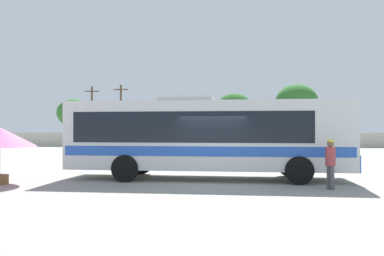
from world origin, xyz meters
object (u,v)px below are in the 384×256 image
roadside_tree_left (74,113)px  attendant_by_bus_door (330,161)px  parked_car_third_maroon (213,141)px  parked_car_rightmost_white (272,142)px  parked_car_second_black (148,141)px  vendor_umbrella_near_gate_pink (0,138)px  utility_pole_far (121,114)px  parked_car_leftmost_white (95,141)px  roadside_tree_midleft (178,115)px  coach_bus_silver_blue (204,135)px  utility_pole_near (92,115)px  roadside_tree_right (297,102)px  roadside_tree_midright (234,110)px

roadside_tree_left → attendant_by_bus_door: bearing=-55.8°
parked_car_third_maroon → parked_car_rightmost_white: size_ratio=0.89×
parked_car_rightmost_white → roadside_tree_left: (-24.42, 8.78, 3.41)m
attendant_by_bus_door → parked_car_second_black: 27.51m
parked_car_second_black → roadside_tree_left: roadside_tree_left is taller
vendor_umbrella_near_gate_pink → utility_pole_far: (-4.63, 32.52, 2.29)m
parked_car_leftmost_white → roadside_tree_midleft: bearing=46.0°
coach_bus_silver_blue → roadside_tree_left: (-18.67, 31.65, 2.39)m
parked_car_rightmost_white → roadside_tree_left: roadside_tree_left is taller
vendor_umbrella_near_gate_pink → utility_pole_near: 33.75m
coach_bus_silver_blue → attendant_by_bus_door: coach_bus_silver_blue is taller
vendor_umbrella_near_gate_pink → attendant_by_bus_door: bearing=-0.7°
parked_car_leftmost_white → parked_car_third_maroon: size_ratio=1.06×
attendant_by_bus_door → utility_pole_near: utility_pole_near is taller
parked_car_second_black → roadside_tree_right: roadside_tree_right is taller
roadside_tree_midleft → parked_car_rightmost_white: bearing=-40.1°
utility_pole_near → roadside_tree_midright: (18.04, 2.02, 0.60)m
coach_bus_silver_blue → roadside_tree_midright: size_ratio=1.70×
roadside_tree_left → roadside_tree_right: bearing=-3.9°
parked_car_leftmost_white → parked_car_rightmost_white: 18.72m
utility_pole_far → roadside_tree_midleft: size_ratio=1.44×
coach_bus_silver_blue → parked_car_leftmost_white: bearing=118.7°
attendant_by_bus_door → parked_car_rightmost_white: bearing=86.9°
parked_car_second_black → parked_car_rightmost_white: parked_car_second_black is taller
roadside_tree_left → utility_pole_near: bearing=-22.8°
roadside_tree_right → utility_pole_near: bearing=178.4°
parked_car_second_black → parked_car_third_maroon: (6.72, 0.01, -0.00)m
attendant_by_bus_door → roadside_tree_midleft: bearing=105.3°
coach_bus_silver_blue → utility_pole_far: (-12.02, 30.35, 2.20)m
coach_bus_silver_blue → roadside_tree_right: roadside_tree_right is taller
vendor_umbrella_near_gate_pink → parked_car_second_black: size_ratio=0.58×
utility_pole_far → coach_bus_silver_blue: bearing=-68.4°
parked_car_second_black → utility_pole_far: size_ratio=0.59×
parked_car_second_black → parked_car_third_maroon: parked_car_third_maroon is taller
coach_bus_silver_blue → parked_car_rightmost_white: (5.74, 22.87, -1.02)m
parked_car_third_maroon → roadside_tree_midright: (2.49, 9.70, 3.73)m
utility_pole_near → roadside_tree_midleft: size_ratio=1.41×
coach_bus_silver_blue → parked_car_third_maroon: size_ratio=2.79×
vendor_umbrella_near_gate_pink → roadside_tree_midleft: 34.25m
attendant_by_bus_door → parked_car_leftmost_white: size_ratio=0.39×
parked_car_second_black → utility_pole_far: utility_pole_far is taller
vendor_umbrella_near_gate_pink → coach_bus_silver_blue: bearing=16.4°
vendor_umbrella_near_gate_pink → roadside_tree_left: size_ratio=0.43×
parked_car_third_maroon → parked_car_leftmost_white: bearing=175.8°
parked_car_second_black → roadside_tree_midright: roadside_tree_midright is taller
utility_pole_far → roadside_tree_midleft: 7.20m
parked_car_rightmost_white → parked_car_second_black: bearing=-179.5°
parked_car_third_maroon → utility_pole_far: bearing=147.2°
roadside_tree_midleft → roadside_tree_midright: bearing=4.2°
utility_pole_far → roadside_tree_midright: size_ratio=1.16×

